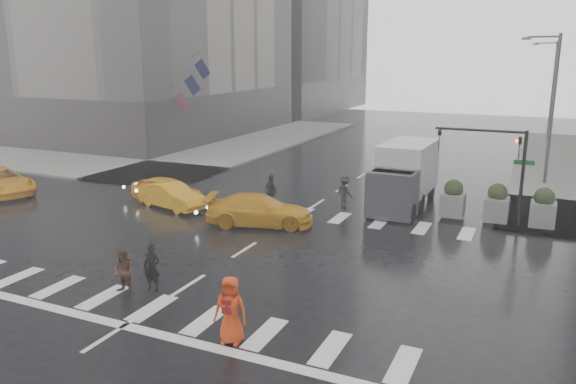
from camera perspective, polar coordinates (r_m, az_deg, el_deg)
The scene contains 20 objects.
ground at distance 23.17m, azimuth -4.45°, elevation -5.88°, with size 120.00×120.00×0.00m, color black.
sidewalk_nw at distance 48.01m, azimuth -14.76°, elevation 4.09°, with size 35.00×35.00×0.15m, color slate.
road_markings at distance 23.17m, azimuth -4.45°, elevation -5.86°, with size 18.00×48.00×0.01m, color silver, non-canonical shape.
traffic_signal_pole at distance 27.46m, azimuth 20.81°, elevation 3.32°, with size 4.45×0.42×4.50m.
street_lamp_near at distance 37.13m, azimuth 25.12°, elevation 8.13°, with size 2.15×0.22×9.00m.
street_lamp_far at distance 57.09m, azimuth 25.18°, elevation 9.66°, with size 2.15×0.22×9.00m.
planter_west at distance 28.30m, azimuth 16.41°, elevation -0.68°, with size 1.10×1.10×1.80m.
planter_mid at distance 28.11m, azimuth 20.44°, elevation -1.09°, with size 1.10×1.10×1.80m.
planter_east at distance 28.06m, azimuth 24.50°, elevation -1.50°, with size 1.10×1.10×1.80m.
flag_cluster at distance 45.57m, azimuth -10.00°, elevation 10.89°, with size 2.87×3.06×4.69m.
pedestrian_black at distance 19.31m, azimuth -13.80°, elevation -5.22°, with size 1.11×1.12×2.43m.
pedestrian_brown at distance 19.59m, azimuth -16.35°, elevation -7.76°, with size 0.75×0.59×1.55m, color #442718.
pedestrian_orange at distance 15.80m, azimuth -5.85°, elevation -11.83°, with size 1.04×0.77×1.93m.
pedestrian_far_a at distance 28.86m, azimuth -1.69°, elevation 0.00°, with size 1.06×0.65×1.82m, color black.
pedestrian_far_b at distance 29.36m, azimuth 5.80°, elevation 0.04°, with size 1.09×0.60×1.68m, color black.
taxi_front at distance 30.99m, azimuth -12.24°, elevation 0.24°, with size 1.63×4.04×1.38m, color orange.
taxi_mid at distance 29.72m, azimuth -11.71°, elevation -0.37°, with size 1.39×3.98×1.31m, color orange.
taxi_rear at distance 26.20m, azimuth -2.90°, elevation -1.86°, with size 2.02×4.39×1.44m, color orange.
taxi_far at distance 35.98m, azimuth -27.20°, elevation 0.96°, with size 2.46×4.72×1.48m, color orange.
box_truck at distance 29.66m, azimuth 11.67°, elevation 1.79°, with size 2.33×6.22×3.30m.
Camera 1 is at (10.70, -19.02, 7.78)m, focal length 35.00 mm.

